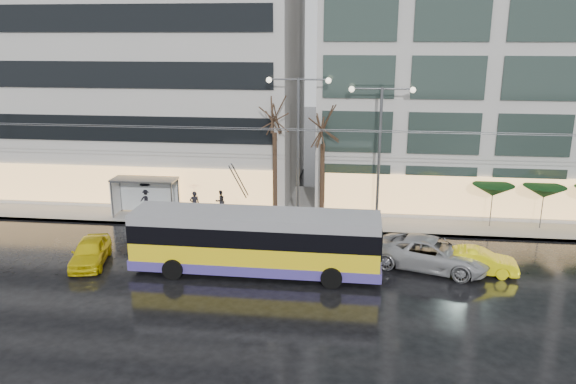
% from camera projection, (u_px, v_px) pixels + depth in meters
% --- Properties ---
extents(ground, '(140.00, 140.00, 0.00)m').
position_uv_depth(ground, '(232.00, 294.00, 26.10)').
color(ground, black).
rests_on(ground, ground).
extents(sidewalk, '(80.00, 10.00, 0.15)m').
position_uv_depth(sidewalk, '(302.00, 206.00, 39.23)').
color(sidewalk, gray).
rests_on(sidewalk, ground).
extents(kerb, '(80.00, 0.10, 0.15)m').
position_uv_depth(kerb, '(295.00, 230.00, 34.50)').
color(kerb, slate).
rests_on(kerb, ground).
extents(building_left, '(34.00, 14.00, 22.00)m').
position_uv_depth(building_left, '(76.00, 41.00, 43.05)').
color(building_left, '#B1AEA9').
rests_on(building_left, sidewalk).
extents(building_right, '(32.00, 14.00, 25.00)m').
position_uv_depth(building_right, '(556.00, 19.00, 38.65)').
color(building_right, '#B1AEA9').
rests_on(building_right, sidewalk).
extents(trolleybus, '(12.49, 4.93, 5.77)m').
position_uv_depth(trolleybus, '(255.00, 244.00, 28.09)').
color(trolleybus, yellow).
rests_on(trolleybus, ground).
extents(catenary, '(42.24, 5.12, 7.00)m').
position_uv_depth(catenary, '(276.00, 167.00, 32.42)').
color(catenary, '#595B60').
rests_on(catenary, ground).
extents(bus_shelter, '(4.20, 1.60, 2.51)m').
position_uv_depth(bus_shelter, '(140.00, 188.00, 36.74)').
color(bus_shelter, '#595B60').
rests_on(bus_shelter, sidewalk).
extents(street_lamp_near, '(3.96, 0.36, 9.03)m').
position_uv_depth(street_lamp_near, '(298.00, 130.00, 34.57)').
color(street_lamp_near, '#595B60').
rests_on(street_lamp_near, sidewalk).
extents(street_lamp_far, '(3.96, 0.36, 8.53)m').
position_uv_depth(street_lamp_far, '(380.00, 136.00, 34.07)').
color(street_lamp_far, '#595B60').
rests_on(street_lamp_far, sidewalk).
extents(tree_a, '(3.20, 3.20, 8.40)m').
position_uv_depth(tree_a, '(275.00, 111.00, 34.63)').
color(tree_a, black).
rests_on(tree_a, sidewalk).
extents(tree_b, '(3.20, 3.20, 7.70)m').
position_uv_depth(tree_b, '(323.00, 123.00, 34.67)').
color(tree_b, black).
rests_on(tree_b, sidewalk).
extents(parasol_a, '(2.50, 2.50, 2.65)m').
position_uv_depth(parasol_a, '(493.00, 190.00, 34.35)').
color(parasol_a, '#595B60').
rests_on(parasol_a, sidewalk).
extents(parasol_b, '(2.50, 2.50, 2.65)m').
position_uv_depth(parasol_b, '(544.00, 192.00, 34.01)').
color(parasol_b, '#595B60').
rests_on(parasol_b, sidewalk).
extents(taxi_a, '(2.52, 4.34, 1.39)m').
position_uv_depth(taxi_a, '(90.00, 252.00, 29.40)').
color(taxi_a, yellow).
rests_on(taxi_a, ground).
extents(taxi_b, '(4.00, 1.74, 1.28)m').
position_uv_depth(taxi_b, '(478.00, 261.00, 28.28)').
color(taxi_b, '#FFF00D').
rests_on(taxi_b, ground).
extents(sedan_silver, '(6.37, 4.30, 1.62)m').
position_uv_depth(sedan_silver, '(431.00, 253.00, 28.83)').
color(sedan_silver, '#9E9FA2').
rests_on(sedan_silver, ground).
extents(pedestrian_a, '(1.25, 1.26, 2.19)m').
position_uv_depth(pedestrian_a, '(194.00, 195.00, 36.40)').
color(pedestrian_a, black).
rests_on(pedestrian_a, sidewalk).
extents(pedestrian_b, '(0.92, 0.91, 1.50)m').
position_uv_depth(pedestrian_b, '(220.00, 201.00, 37.63)').
color(pedestrian_b, black).
rests_on(pedestrian_b, sidewalk).
extents(pedestrian_c, '(1.13, 0.96, 2.11)m').
position_uv_depth(pedestrian_c, '(146.00, 196.00, 37.52)').
color(pedestrian_c, black).
rests_on(pedestrian_c, sidewalk).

